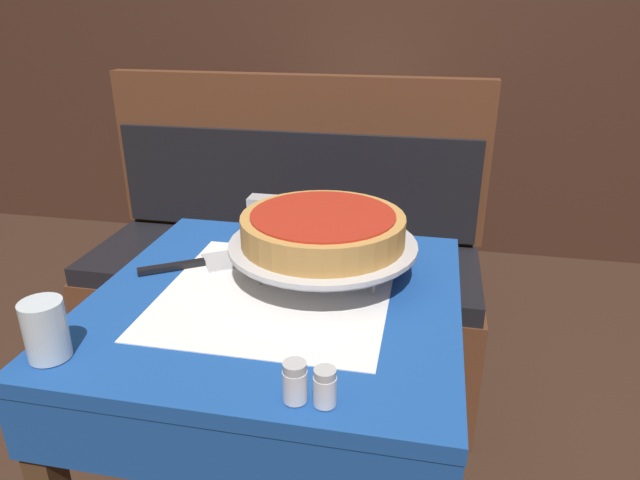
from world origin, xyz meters
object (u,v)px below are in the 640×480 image
object	(u,v)px
dining_table_rear	(350,160)
pizza_pan_stand	(323,246)
napkin_holder	(269,214)
condiment_caddy	(343,128)
booth_bench	(285,297)
dining_table_front	(277,337)
pizza_server	(205,263)
pepper_shaker	(325,387)
deep_dish_pizza	(323,228)
salt_shaker	(295,382)
water_glass_near	(45,330)

from	to	relation	value
dining_table_rear	pizza_pan_stand	xyz separation A→B (m)	(0.15, -1.37, 0.18)
napkin_holder	condiment_caddy	world-z (taller)	condiment_caddy
booth_bench	napkin_holder	world-z (taller)	booth_bench
dining_table_rear	condiment_caddy	world-z (taller)	condiment_caddy
dining_table_front	pizza_pan_stand	distance (m)	0.21
dining_table_front	napkin_holder	distance (m)	0.37
booth_bench	pizza_server	bearing A→B (deg)	-91.21
pizza_pan_stand	pizza_server	distance (m)	0.28
dining_table_rear	condiment_caddy	distance (m)	0.17
booth_bench	pizza_pan_stand	world-z (taller)	booth_bench
dining_table_rear	booth_bench	size ratio (longest dim) A/B	0.56
pepper_shaker	napkin_holder	xyz separation A→B (m)	(-0.27, 0.63, 0.02)
napkin_holder	condiment_caddy	size ratio (longest dim) A/B	0.60
dining_table_front	booth_bench	bearing A→B (deg)	103.93
booth_bench	deep_dish_pizza	distance (m)	0.85
salt_shaker	condiment_caddy	world-z (taller)	condiment_caddy
pizza_pan_stand	salt_shaker	distance (m)	0.42
water_glass_near	pepper_shaker	size ratio (longest dim) A/B	1.72
pizza_pan_stand	water_glass_near	world-z (taller)	water_glass_near
pepper_shaker	condiment_caddy	world-z (taller)	condiment_caddy
dining_table_rear	napkin_holder	distance (m)	1.16
pizza_server	water_glass_near	distance (m)	0.40
deep_dish_pizza	pepper_shaker	world-z (taller)	deep_dish_pizza
dining_table_front	dining_table_rear	bearing A→B (deg)	92.81
dining_table_front	condiment_caddy	bearing A→B (deg)	93.76
booth_bench	napkin_holder	distance (m)	0.62
condiment_caddy	pizza_server	bearing A→B (deg)	-94.47
salt_shaker	condiment_caddy	xyz separation A→B (m)	(-0.21, 1.70, 0.01)
water_glass_near	pizza_pan_stand	bearing A→B (deg)	45.17
deep_dish_pizza	pizza_server	size ratio (longest dim) A/B	1.37
salt_shaker	napkin_holder	xyz separation A→B (m)	(-0.22, 0.63, 0.01)
dining_table_rear	deep_dish_pizza	world-z (taller)	deep_dish_pizza
pizza_pan_stand	napkin_holder	size ratio (longest dim) A/B	3.95
dining_table_rear	pepper_shaker	xyz separation A→B (m)	(0.23, -1.78, 0.14)
pizza_pan_stand	water_glass_near	xyz separation A→B (m)	(-0.38, -0.38, -0.02)
booth_bench	deep_dish_pizza	xyz separation A→B (m)	(0.26, -0.62, 0.52)
deep_dish_pizza	pizza_server	xyz separation A→B (m)	(-0.27, 0.00, -0.10)
napkin_holder	pizza_pan_stand	bearing A→B (deg)	-50.40
booth_bench	pizza_pan_stand	size ratio (longest dim) A/B	3.31
pizza_pan_stand	deep_dish_pizza	world-z (taller)	deep_dish_pizza
pizza_server	dining_table_front	bearing A→B (deg)	-27.44
deep_dish_pizza	pepper_shaker	size ratio (longest dim) A/B	5.76
booth_bench	water_glass_near	xyz separation A→B (m)	(-0.13, -1.01, 0.47)
dining_table_front	water_glass_near	size ratio (longest dim) A/B	7.23
pizza_server	water_glass_near	xyz separation A→B (m)	(-0.11, -0.39, 0.05)
dining_table_front	pizza_pan_stand	xyz separation A→B (m)	(0.08, 0.10, 0.17)
dining_table_front	deep_dish_pizza	xyz separation A→B (m)	(0.08, 0.10, 0.21)
booth_bench	salt_shaker	bearing A→B (deg)	-74.06
dining_table_front	condiment_caddy	xyz separation A→B (m)	(-0.09, 1.39, 0.15)
deep_dish_pizza	napkin_holder	distance (m)	0.29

